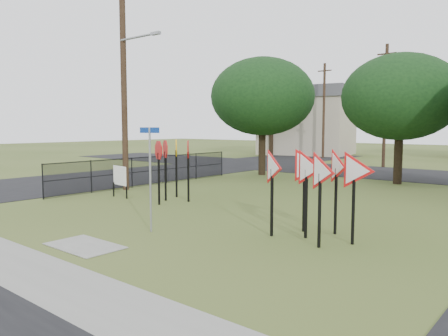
% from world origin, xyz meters
% --- Properties ---
extents(ground, '(140.00, 140.00, 0.00)m').
position_xyz_m(ground, '(0.00, 0.00, 0.00)').
color(ground, '#3F521E').
extents(sidewalk, '(30.00, 1.60, 0.02)m').
position_xyz_m(sidewalk, '(0.00, -4.20, 0.01)').
color(sidewalk, gray).
rests_on(sidewalk, ground).
extents(street_left, '(8.00, 50.00, 0.02)m').
position_xyz_m(street_left, '(-12.00, 10.00, 0.01)').
color(street_left, black).
rests_on(street_left, ground).
extents(street_far, '(60.00, 8.00, 0.02)m').
position_xyz_m(street_far, '(0.00, 20.00, 0.01)').
color(street_far, black).
rests_on(street_far, ground).
extents(curb_pad, '(2.00, 1.20, 0.02)m').
position_xyz_m(curb_pad, '(0.00, -2.40, 0.01)').
color(curb_pad, gray).
rests_on(curb_pad, ground).
extents(street_name_sign, '(0.59, 0.22, 2.99)m').
position_xyz_m(street_name_sign, '(0.13, -0.32, 1.72)').
color(street_name_sign, gray).
rests_on(street_name_sign, ground).
extents(stop_sign_cluster, '(1.78, 2.14, 2.50)m').
position_xyz_m(stop_sign_cluster, '(-3.24, 3.71, 1.85)').
color(stop_sign_cluster, black).
rests_on(stop_sign_cluster, ground).
extents(yield_sign_cluster, '(3.08, 2.12, 2.45)m').
position_xyz_m(yield_sign_cluster, '(4.07, 2.02, 1.80)').
color(yield_sign_cluster, black).
rests_on(yield_sign_cluster, ground).
extents(info_board, '(1.07, 0.22, 1.35)m').
position_xyz_m(info_board, '(-5.56, 2.85, 0.90)').
color(info_board, black).
rests_on(info_board, ground).
extents(utility_pole_main, '(3.55, 0.33, 10.00)m').
position_xyz_m(utility_pole_main, '(-7.24, 4.50, 5.21)').
color(utility_pole_main, '#3B281B').
rests_on(utility_pole_main, ground).
extents(far_pole_a, '(1.40, 0.24, 9.00)m').
position_xyz_m(far_pole_a, '(-2.00, 24.00, 4.60)').
color(far_pole_a, '#3B281B').
rests_on(far_pole_a, ground).
extents(far_pole_c, '(1.40, 0.24, 9.00)m').
position_xyz_m(far_pole_c, '(-10.00, 30.00, 4.60)').
color(far_pole_c, '#3B281B').
rests_on(far_pole_c, ground).
extents(fence_run, '(0.05, 11.55, 1.50)m').
position_xyz_m(fence_run, '(-7.60, 6.25, 0.78)').
color(fence_run, black).
rests_on(fence_run, ground).
extents(house_left, '(10.58, 8.88, 7.20)m').
position_xyz_m(house_left, '(-14.00, 34.00, 3.65)').
color(house_left, '#B2A68F').
rests_on(house_left, ground).
extents(tree_near_left, '(6.40, 6.40, 7.27)m').
position_xyz_m(tree_near_left, '(-6.00, 14.00, 4.86)').
color(tree_near_left, black).
rests_on(tree_near_left, ground).
extents(tree_near_mid, '(6.00, 6.00, 6.80)m').
position_xyz_m(tree_near_mid, '(2.00, 15.00, 4.54)').
color(tree_near_mid, black).
rests_on(tree_near_mid, ground).
extents(tree_far_left, '(6.80, 6.80, 7.73)m').
position_xyz_m(tree_far_left, '(-16.00, 30.00, 5.17)').
color(tree_far_left, black).
rests_on(tree_far_left, ground).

